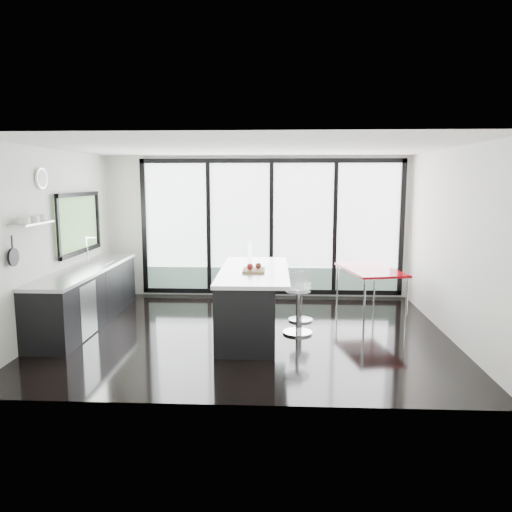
# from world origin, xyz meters

# --- Properties ---
(floor) EXTENTS (6.00, 5.00, 0.00)m
(floor) POSITION_xyz_m (0.00, 0.00, 0.00)
(floor) COLOR black
(floor) RESTS_ON ground
(ceiling) EXTENTS (6.00, 5.00, 0.00)m
(ceiling) POSITION_xyz_m (0.00, 0.00, 2.80)
(ceiling) COLOR white
(ceiling) RESTS_ON wall_back
(wall_back) EXTENTS (6.00, 0.09, 2.80)m
(wall_back) POSITION_xyz_m (0.27, 2.47, 1.27)
(wall_back) COLOR silver
(wall_back) RESTS_ON ground
(wall_front) EXTENTS (6.00, 0.00, 2.80)m
(wall_front) POSITION_xyz_m (0.00, -2.50, 1.40)
(wall_front) COLOR silver
(wall_front) RESTS_ON ground
(wall_left) EXTENTS (0.26, 5.00, 2.80)m
(wall_left) POSITION_xyz_m (-2.97, 0.27, 1.56)
(wall_left) COLOR silver
(wall_left) RESTS_ON ground
(wall_right) EXTENTS (0.00, 5.00, 2.80)m
(wall_right) POSITION_xyz_m (3.00, 0.00, 1.40)
(wall_right) COLOR silver
(wall_right) RESTS_ON ground
(counter_cabinets) EXTENTS (0.69, 3.24, 1.36)m
(counter_cabinets) POSITION_xyz_m (-2.67, 0.40, 0.46)
(counter_cabinets) COLOR black
(counter_cabinets) RESTS_ON floor
(island) EXTENTS (1.05, 2.44, 1.29)m
(island) POSITION_xyz_m (0.01, 0.01, 0.50)
(island) COLOR black
(island) RESTS_ON floor
(bar_stool_near) EXTENTS (0.60, 0.60, 0.72)m
(bar_stool_near) POSITION_xyz_m (0.75, -0.01, 0.36)
(bar_stool_near) COLOR silver
(bar_stool_near) RESTS_ON floor
(bar_stool_far) EXTENTS (0.46, 0.46, 0.64)m
(bar_stool_far) POSITION_xyz_m (0.83, 0.71, 0.32)
(bar_stool_far) COLOR silver
(bar_stool_far) RESTS_ON floor
(red_table) EXTENTS (1.12, 1.61, 0.79)m
(red_table) POSITION_xyz_m (2.07, 1.31, 0.39)
(red_table) COLOR #9C0009
(red_table) RESTS_ON floor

